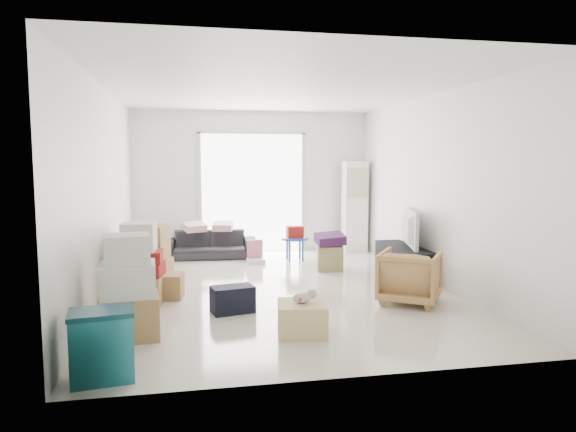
# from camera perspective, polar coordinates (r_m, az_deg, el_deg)

# --- Properties ---
(room_shell) EXTENTS (4.98, 6.48, 3.18)m
(room_shell) POSITION_cam_1_polar(r_m,az_deg,el_deg) (6.95, -1.00, 2.80)
(room_shell) COLOR beige
(room_shell) RESTS_ON ground
(sliding_door) EXTENTS (2.10, 0.04, 2.33)m
(sliding_door) POSITION_cam_1_polar(r_m,az_deg,el_deg) (9.89, -3.96, 3.13)
(sliding_door) COLOR white
(sliding_door) RESTS_ON room_shell
(ac_tower) EXTENTS (0.45, 0.30, 1.75)m
(ac_tower) POSITION_cam_1_polar(r_m,az_deg,el_deg) (10.03, 7.42, 1.03)
(ac_tower) COLOR white
(ac_tower) RESTS_ON room_shell
(tv_console) EXTENTS (0.42, 1.39, 0.46)m
(tv_console) POSITION_cam_1_polar(r_m,az_deg,el_deg) (8.04, 12.76, -4.95)
(tv_console) COLOR black
(tv_console) RESTS_ON room_shell
(television) EXTENTS (0.79, 1.08, 0.13)m
(television) POSITION_cam_1_polar(r_m,az_deg,el_deg) (7.99, 12.81, -2.87)
(television) COLOR black
(television) RESTS_ON tv_console
(sofa) EXTENTS (1.70, 0.59, 0.66)m
(sofa) POSITION_cam_1_polar(r_m,az_deg,el_deg) (9.44, -8.72, -2.65)
(sofa) COLOR #252429
(sofa) RESTS_ON room_shell
(pillow_left) EXTENTS (0.51, 0.46, 0.13)m
(pillow_left) POSITION_cam_1_polar(r_m,az_deg,el_deg) (9.35, -10.38, -0.33)
(pillow_left) COLOR #BA8890
(pillow_left) RESTS_ON sofa
(pillow_right) EXTENTS (0.41, 0.36, 0.12)m
(pillow_right) POSITION_cam_1_polar(r_m,az_deg,el_deg) (9.41, -7.24, -0.27)
(pillow_right) COLOR #BA8890
(pillow_right) RESTS_ON sofa
(armchair) EXTENTS (0.95, 0.93, 0.72)m
(armchair) POSITION_cam_1_polar(r_m,az_deg,el_deg) (6.55, 13.38, -6.31)
(armchair) COLOR tan
(armchair) RESTS_ON room_shell
(storage_bins) EXTENTS (0.54, 0.42, 0.57)m
(storage_bins) POSITION_cam_1_polar(r_m,az_deg,el_deg) (4.47, -19.96, -13.33)
(storage_bins) COLOR #19686C
(storage_bins) RESTS_ON room_shell
(box_stack_a) EXTENTS (0.61, 0.53, 1.04)m
(box_stack_a) POSITION_cam_1_polar(r_m,az_deg,el_deg) (5.34, -17.29, -8.07)
(box_stack_a) COLOR #AB7C4D
(box_stack_a) RESTS_ON room_shell
(box_stack_b) EXTENTS (0.60, 0.53, 1.01)m
(box_stack_b) POSITION_cam_1_polar(r_m,az_deg,el_deg) (6.50, -16.12, -5.75)
(box_stack_b) COLOR #AB7C4D
(box_stack_b) RESTS_ON room_shell
(box_stack_c) EXTENTS (0.70, 0.62, 0.91)m
(box_stack_c) POSITION_cam_1_polar(r_m,az_deg,el_deg) (7.12, -15.41, -4.71)
(box_stack_c) COLOR #AB7C4D
(box_stack_c) RESTS_ON room_shell
(loose_box) EXTENTS (0.42, 0.42, 0.31)m
(loose_box) POSITION_cam_1_polar(r_m,az_deg,el_deg) (6.82, -13.19, -7.57)
(loose_box) COLOR #AB7C4D
(loose_box) RESTS_ON room_shell
(duffel_bag) EXTENTS (0.53, 0.38, 0.31)m
(duffel_bag) POSITION_cam_1_polar(r_m,az_deg,el_deg) (6.06, -6.18, -9.19)
(duffel_bag) COLOR black
(duffel_bag) RESTS_ON room_shell
(ottoman) EXTENTS (0.47, 0.47, 0.40)m
(ottoman) POSITION_cam_1_polar(r_m,az_deg,el_deg) (8.34, 4.66, -4.64)
(ottoman) COLOR #9C885B
(ottoman) RESTS_ON room_shell
(blanket) EXTENTS (0.45, 0.45, 0.14)m
(blanket) POSITION_cam_1_polar(r_m,az_deg,el_deg) (8.29, 4.68, -2.81)
(blanket) COLOR #411D4A
(blanket) RESTS_ON ottoman
(kids_table) EXTENTS (0.48, 0.48, 0.61)m
(kids_table) POSITION_cam_1_polar(r_m,az_deg,el_deg) (9.08, 0.76, -2.26)
(kids_table) COLOR #1C3FB1
(kids_table) RESTS_ON room_shell
(toy_walker) EXTENTS (0.31, 0.27, 0.39)m
(toy_walker) POSITION_cam_1_polar(r_m,az_deg,el_deg) (8.92, -3.63, -4.52)
(toy_walker) COLOR silver
(toy_walker) RESTS_ON room_shell
(wood_crate) EXTENTS (0.54, 0.54, 0.32)m
(wood_crate) POSITION_cam_1_polar(r_m,az_deg,el_deg) (5.31, 1.57, -11.30)
(wood_crate) COLOR tan
(wood_crate) RESTS_ON room_shell
(plush_bunny) EXTENTS (0.26, 0.15, 0.13)m
(plush_bunny) POSITION_cam_1_polar(r_m,az_deg,el_deg) (5.26, 1.87, -8.97)
(plush_bunny) COLOR #B2ADA8
(plush_bunny) RESTS_ON wood_crate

